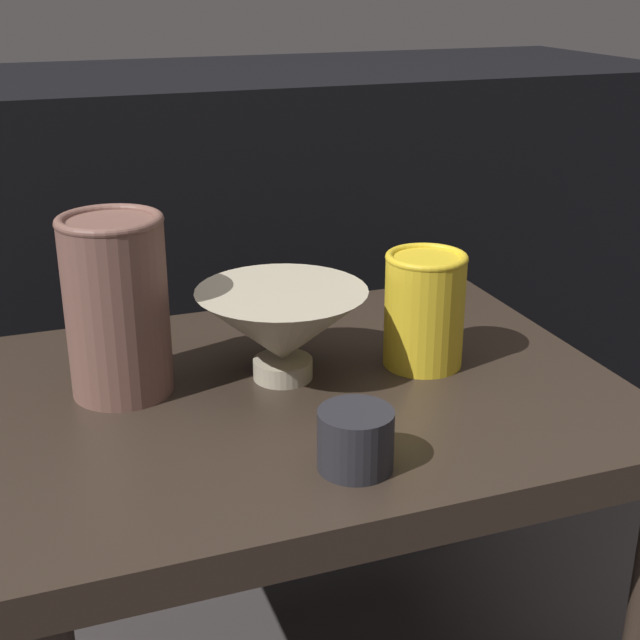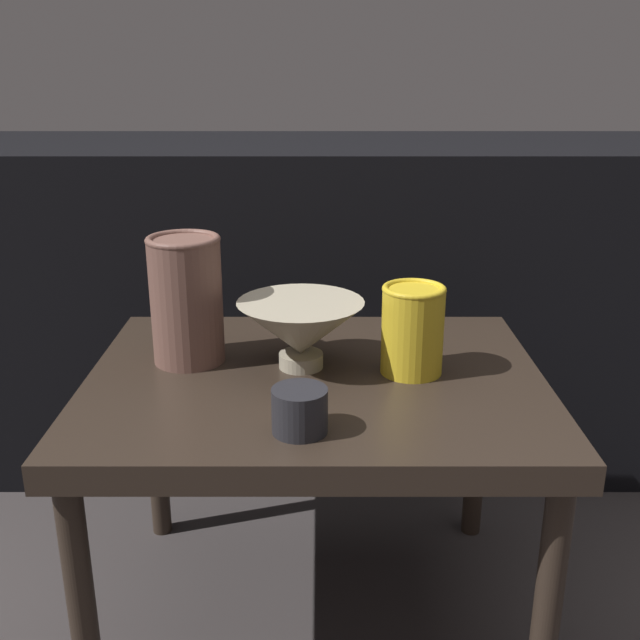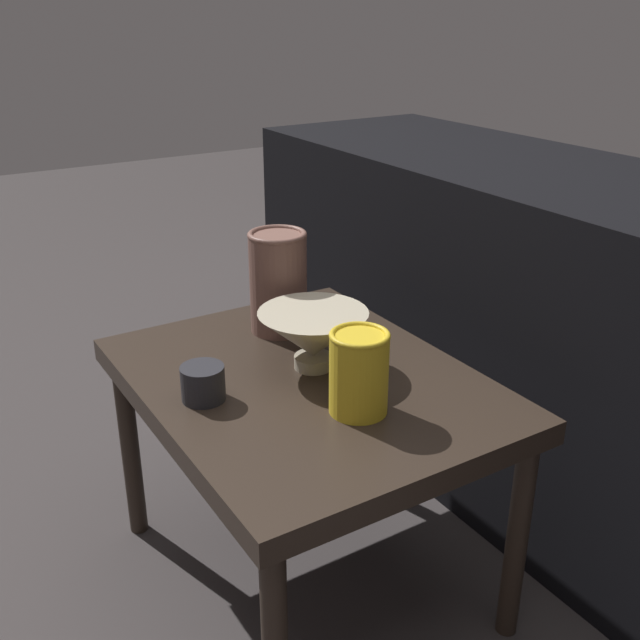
% 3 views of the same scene
% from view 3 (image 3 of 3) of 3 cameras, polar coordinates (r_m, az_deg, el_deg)
% --- Properties ---
extents(ground_plane, '(8.00, 8.00, 0.00)m').
position_cam_3_polar(ground_plane, '(1.51, -1.02, -18.79)').
color(ground_plane, '#383333').
extents(table, '(0.67, 0.52, 0.43)m').
position_cam_3_polar(table, '(1.29, -1.14, -6.16)').
color(table, '#2D231C').
rests_on(table, ground_plane).
extents(couch_backdrop, '(1.64, 0.50, 0.70)m').
position_cam_3_polar(couch_backdrop, '(1.66, 17.28, -1.32)').
color(couch_backdrop, black).
rests_on(couch_backdrop, ground_plane).
extents(bowl, '(0.19, 0.19, 0.10)m').
position_cam_3_polar(bowl, '(1.27, -0.52, -1.16)').
color(bowl, '#B2A88E').
rests_on(bowl, table).
extents(vase_textured_left, '(0.11, 0.11, 0.19)m').
position_cam_3_polar(vase_textured_left, '(1.40, -3.20, 3.01)').
color(vase_textured_left, brown).
rests_on(vase_textured_left, table).
extents(vase_colorful_right, '(0.09, 0.09, 0.13)m').
position_cam_3_polar(vase_colorful_right, '(1.13, 2.98, -3.93)').
color(vase_colorful_right, gold).
rests_on(vase_colorful_right, table).
extents(cup, '(0.07, 0.07, 0.06)m').
position_cam_3_polar(cup, '(1.20, -8.91, -4.77)').
color(cup, '#232328').
rests_on(cup, table).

